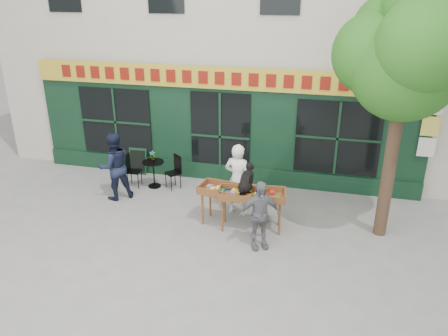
# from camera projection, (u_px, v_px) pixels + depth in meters

# --- Properties ---
(ground) EXTENTS (80.00, 80.00, 0.00)m
(ground) POSITION_uv_depth(u_px,v_px,m) (197.00, 217.00, 10.76)
(ground) COLOR slate
(ground) RESTS_ON ground
(street_tree) EXTENTS (3.05, 2.90, 5.60)m
(street_tree) POSITION_uv_depth(u_px,v_px,m) (409.00, 50.00, 8.53)
(street_tree) COLOR #382619
(street_tree) RESTS_ON ground
(book_cart_center) EXTENTS (1.58, 0.84, 0.99)m
(book_cart_center) POSITION_uv_depth(u_px,v_px,m) (232.00, 194.00, 10.09)
(book_cart_center) COLOR brown
(book_cart_center) RESTS_ON ground
(dog) EXTENTS (0.43, 0.64, 0.60)m
(dog) POSITION_uv_depth(u_px,v_px,m) (246.00, 178.00, 9.78)
(dog) COLOR black
(dog) RESTS_ON book_cart_center
(woman) EXTENTS (0.72, 0.53, 1.82)m
(woman) POSITION_uv_depth(u_px,v_px,m) (238.00, 179.00, 10.63)
(woman) COLOR white
(woman) RESTS_ON ground
(book_cart_right) EXTENTS (1.56, 0.80, 0.99)m
(book_cart_right) POSITION_uv_depth(u_px,v_px,m) (252.00, 197.00, 9.96)
(book_cart_right) COLOR brown
(book_cart_right) RESTS_ON ground
(man_right) EXTENTS (0.99, 0.76, 1.56)m
(man_right) POSITION_uv_depth(u_px,v_px,m) (259.00, 215.00, 9.23)
(man_right) COLOR slate
(man_right) RESTS_ON ground
(bistro_table) EXTENTS (0.60, 0.60, 0.76)m
(bistro_table) POSITION_uv_depth(u_px,v_px,m) (154.00, 169.00, 12.20)
(bistro_table) COLOR black
(bistro_table) RESTS_ON ground
(bistro_chair_left) EXTENTS (0.40, 0.40, 0.95)m
(bistro_chair_left) POSITION_uv_depth(u_px,v_px,m) (131.00, 168.00, 12.24)
(bistro_chair_left) COLOR black
(bistro_chair_left) RESTS_ON ground
(bistro_chair_right) EXTENTS (0.51, 0.51, 0.95)m
(bistro_chair_right) POSITION_uv_depth(u_px,v_px,m) (175.00, 169.00, 12.17)
(bistro_chair_right) COLOR black
(bistro_chair_right) RESTS_ON ground
(potted_plant) EXTENTS (0.20, 0.17, 0.32)m
(potted_plant) POSITION_uv_depth(u_px,v_px,m) (153.00, 156.00, 12.06)
(potted_plant) COLOR gray
(potted_plant) RESTS_ON bistro_table
(man_left) EXTENTS (1.12, 1.10, 1.82)m
(man_left) POSITION_uv_depth(u_px,v_px,m) (114.00, 166.00, 11.41)
(man_left) COLOR black
(man_left) RESTS_ON ground
(chalkboard) EXTENTS (0.57, 0.21, 0.79)m
(chalkboard) POSITION_uv_depth(u_px,v_px,m) (138.00, 161.00, 13.13)
(chalkboard) COLOR black
(chalkboard) RESTS_ON ground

